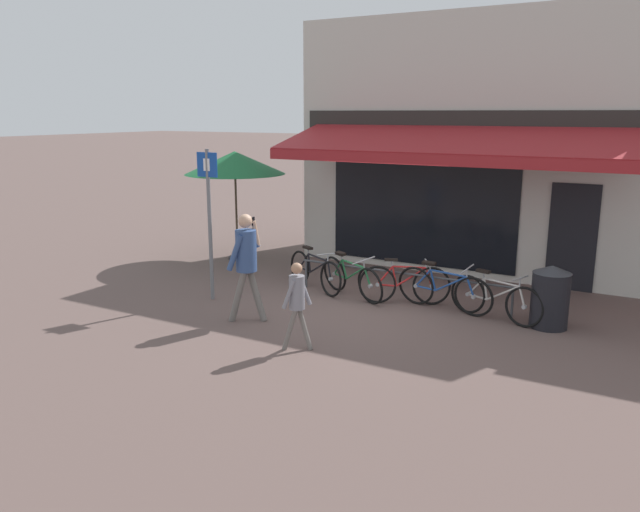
# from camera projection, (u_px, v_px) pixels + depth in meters

# --- Properties ---
(ground_plane) EXTENTS (160.00, 160.00, 0.00)m
(ground_plane) POSITION_uv_depth(u_px,v_px,m) (357.00, 306.00, 11.27)
(ground_plane) COLOR brown
(shop_front) EXTENTS (7.58, 4.99, 5.43)m
(shop_front) POSITION_uv_depth(u_px,v_px,m) (481.00, 145.00, 14.06)
(shop_front) COLOR beige
(shop_front) RESTS_ON ground_plane
(bike_rack_rail) EXTENTS (4.14, 0.04, 0.57)m
(bike_rack_rail) POSITION_uv_depth(u_px,v_px,m) (401.00, 276.00, 11.43)
(bike_rack_rail) COLOR #47494F
(bike_rack_rail) RESTS_ON ground_plane
(bicycle_black) EXTENTS (1.63, 0.87, 0.83)m
(bicycle_black) POSITION_uv_depth(u_px,v_px,m) (315.00, 271.00, 12.24)
(bicycle_black) COLOR black
(bicycle_black) RESTS_ON ground_plane
(bicycle_green) EXTENTS (1.68, 0.94, 0.86)m
(bicycle_green) POSITION_uv_depth(u_px,v_px,m) (351.00, 278.00, 11.73)
(bicycle_green) COLOR black
(bicycle_green) RESTS_ON ground_plane
(bicycle_red) EXTENTS (1.59, 0.87, 0.86)m
(bicycle_red) POSITION_uv_depth(u_px,v_px,m) (404.00, 284.00, 11.36)
(bicycle_red) COLOR black
(bicycle_red) RESTS_ON ground_plane
(bicycle_blue) EXTENTS (1.84, 0.60, 0.88)m
(bicycle_blue) POSITION_uv_depth(u_px,v_px,m) (444.00, 290.00, 10.93)
(bicycle_blue) COLOR black
(bicycle_blue) RESTS_ON ground_plane
(bicycle_silver) EXTENTS (1.68, 0.61, 0.82)m
(bicycle_silver) POSITION_uv_depth(u_px,v_px,m) (495.00, 299.00, 10.46)
(bicycle_silver) COLOR black
(bicycle_silver) RESTS_ON ground_plane
(pedestrian_adult) EXTENTS (0.59, 0.63, 1.83)m
(pedestrian_adult) POSITION_uv_depth(u_px,v_px,m) (246.00, 255.00, 10.23)
(pedestrian_adult) COLOR slate
(pedestrian_adult) RESTS_ON ground_plane
(pedestrian_child) EXTENTS (0.42, 0.42, 1.33)m
(pedestrian_child) POSITION_uv_depth(u_px,v_px,m) (297.00, 296.00, 9.03)
(pedestrian_child) COLOR slate
(pedestrian_child) RESTS_ON ground_plane
(litter_bin) EXTENTS (0.61, 0.61, 1.03)m
(litter_bin) POSITION_uv_depth(u_px,v_px,m) (550.00, 296.00, 10.06)
(litter_bin) COLOR black
(litter_bin) RESTS_ON ground_plane
(parking_sign) EXTENTS (0.44, 0.07, 2.79)m
(parking_sign) POSITION_uv_depth(u_px,v_px,m) (209.00, 210.00, 11.33)
(parking_sign) COLOR slate
(parking_sign) RESTS_ON ground_plane
(cafe_parasol) EXTENTS (2.33, 2.33, 2.55)m
(cafe_parasol) POSITION_uv_depth(u_px,v_px,m) (235.00, 163.00, 14.40)
(cafe_parasol) COLOR #4C3D2D
(cafe_parasol) RESTS_ON ground_plane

